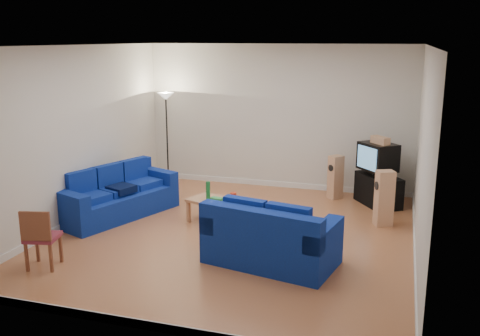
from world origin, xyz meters
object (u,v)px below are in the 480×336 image
(sofa_three_seat, at_px, (114,198))
(television, at_px, (378,157))
(sofa_loveseat, at_px, (270,241))
(tv_stand, at_px, (378,190))
(coffee_table, at_px, (221,204))

(sofa_three_seat, height_order, television, television)
(sofa_loveseat, relative_size, tv_stand, 2.05)
(sofa_loveseat, bearing_deg, coffee_table, 142.52)
(coffee_table, bearing_deg, television, 38.21)
(sofa_three_seat, bearing_deg, coffee_table, 113.62)
(sofa_three_seat, xyz_separation_m, coffee_table, (2.13, 0.10, 0.05))
(sofa_three_seat, distance_m, coffee_table, 2.13)
(tv_stand, bearing_deg, television, -138.08)
(sofa_loveseat, distance_m, television, 3.83)
(sofa_three_seat, relative_size, tv_stand, 2.54)
(sofa_loveseat, distance_m, tv_stand, 3.78)
(coffee_table, height_order, tv_stand, tv_stand)
(sofa_three_seat, height_order, coffee_table, sofa_three_seat)
(sofa_three_seat, bearing_deg, sofa_loveseat, 89.06)
(coffee_table, relative_size, television, 1.52)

